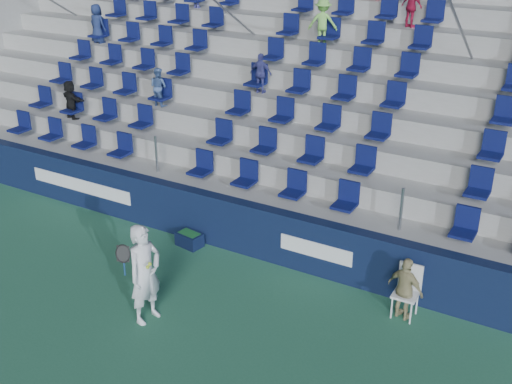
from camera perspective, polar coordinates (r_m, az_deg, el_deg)
ground at (r=12.02m, az=-7.73°, el=-12.02°), size 70.00×70.00×0.00m
sponsor_wall at (r=13.91m, az=0.02°, el=-3.45°), size 24.00×0.32×1.20m
grandstand at (r=17.62m, az=8.46°, el=7.75°), size 24.00×8.17×6.63m
tennis_player at (r=11.83m, az=-9.84°, el=-7.18°), size 0.69×0.76×1.94m
line_judge_chair at (r=12.34m, az=13.35°, el=-8.20°), size 0.46×0.47×1.03m
line_judge at (r=12.19m, az=13.14°, el=-8.39°), size 0.79×0.49×1.25m
ball_bin at (r=14.56m, az=-5.94°, el=-4.15°), size 0.63×0.46×0.33m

